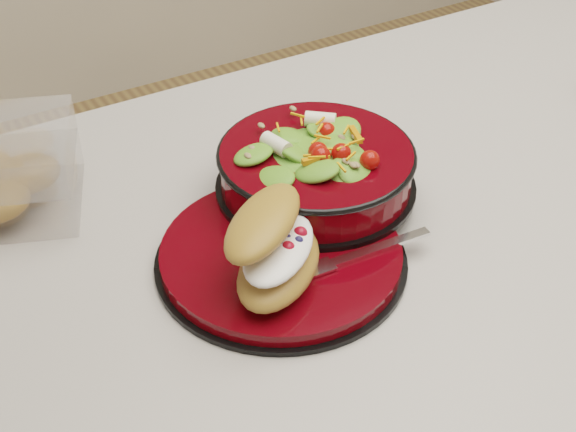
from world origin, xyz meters
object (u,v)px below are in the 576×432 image
dinner_plate (282,256)px  fork (361,254)px  island_counter (406,426)px  salad_bowl (316,162)px  croissant (275,247)px

dinner_plate → fork: bearing=-38.1°
island_counter → salad_bowl: salad_bowl is taller
island_counter → croissant: (-0.25, -0.06, 0.50)m
dinner_plate → salad_bowl: 0.12m
dinner_plate → croissant: bearing=-128.2°
island_counter → dinner_plate: bearing=-173.4°
salad_bowl → croissant: 0.15m
island_counter → fork: 0.50m
salad_bowl → dinner_plate: bearing=-139.7°
dinner_plate → croissant: (-0.03, -0.03, 0.05)m
fork → salad_bowl: bearing=-6.7°
island_counter → fork: (-0.17, -0.08, 0.47)m
salad_bowl → fork: bearing=-100.1°
fork → croissant: bearing=83.4°
croissant → island_counter: bearing=-27.9°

